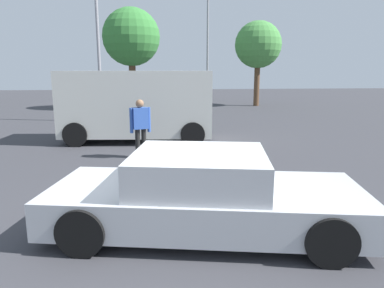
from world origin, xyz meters
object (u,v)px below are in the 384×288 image
(pedestrian, at_px, (140,124))
(light_post_mid, at_px, (97,22))
(sedan_foreground, at_px, (204,195))
(light_post_near, at_px, (208,29))
(van_white, at_px, (137,104))

(pedestrian, relative_size, light_post_mid, 0.24)
(pedestrian, bearing_deg, sedan_foreground, 175.77)
(light_post_near, distance_m, light_post_mid, 10.61)
(sedan_foreground, bearing_deg, van_white, 110.77)
(van_white, height_order, pedestrian, van_white)
(pedestrian, bearing_deg, van_white, -12.95)
(light_post_near, bearing_deg, light_post_mid, -125.61)
(van_white, distance_m, pedestrian, 2.49)
(van_white, relative_size, pedestrian, 3.16)
(pedestrian, xyz_separation_m, light_post_mid, (-2.07, 7.30, 3.49))
(van_white, xyz_separation_m, light_post_near, (4.29, 13.44, 3.89))
(van_white, relative_size, light_post_mid, 0.76)
(van_white, distance_m, light_post_near, 14.64)
(sedan_foreground, xyz_separation_m, pedestrian, (-1.09, 4.65, 0.38))
(sedan_foreground, xyz_separation_m, van_white, (-1.29, 7.12, 0.69))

